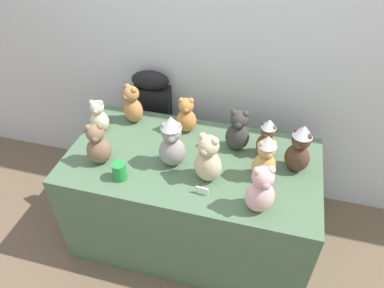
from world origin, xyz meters
The scene contains 17 objects.
ground_plane centered at (0.00, 0.00, 0.00)m, with size 10.00×10.00×0.00m, color brown.
wall_back centered at (0.00, 0.92, 1.30)m, with size 7.00×0.08×2.60m, color silver.
display_table centered at (0.00, 0.25, 0.38)m, with size 1.56×0.83×0.75m, color #4C6B4C.
instrument_case centered at (-0.46, 0.80, 0.51)m, with size 0.29×0.15×1.01m.
teddy_bear_sand centered at (0.13, 0.11, 0.90)m, with size 0.19×0.18×0.32m.
teddy_bear_charcoal centered at (0.25, 0.42, 0.89)m, with size 0.15×0.14×0.29m.
teddy_bear_mocha centered at (-0.53, 0.08, 0.88)m, with size 0.18×0.17×0.28m.
teddy_bear_ash centered at (-0.10, 0.18, 0.92)m, with size 0.19×0.17×0.35m.
teddy_bear_honey centered at (0.43, 0.21, 0.90)m, with size 0.17×0.16×0.30m.
teddy_bear_chestnut centered at (0.43, 0.41, 0.88)m, with size 0.14×0.13×0.27m.
teddy_bear_cream centered at (-0.67, 0.37, 0.86)m, with size 0.14×0.13×0.24m.
teddy_bear_ginger centered at (-0.11, 0.52, 0.87)m, with size 0.15×0.14×0.26m.
teddy_bear_caramel centered at (-0.50, 0.53, 0.88)m, with size 0.19×0.18×0.28m.
teddy_bear_blush centered at (0.44, -0.04, 0.89)m, with size 0.19×0.18×0.30m.
teddy_bear_cocoa centered at (0.61, 0.32, 0.91)m, with size 0.18×0.17×0.32m.
party_cup_green centered at (-0.36, -0.02, 0.81)m, with size 0.08×0.08×0.11m, color #238C3D.
name_card_front_left centered at (0.13, -0.02, 0.78)m, with size 0.07×0.01×0.05m, color white.
Camera 1 is at (0.42, -1.32, 2.23)m, focal length 33.26 mm.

